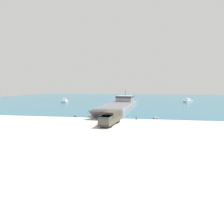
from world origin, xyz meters
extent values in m
plane|color=#B7B5AD|center=(0.00, 0.00, 0.00)|extent=(240.00, 240.00, 0.00)
cube|color=#285B70|center=(0.00, 93.57, 0.00)|extent=(240.00, 180.00, 0.01)
cube|color=gray|center=(-1.16, 20.59, 1.13)|extent=(11.50, 34.69, 2.26)
cube|color=#56565B|center=(-1.16, 20.59, 2.30)|extent=(10.69, 33.27, 0.08)
cube|color=gray|center=(-0.16, 32.31, 3.48)|extent=(6.84, 10.02, 2.44)
cube|color=#28333D|center=(-0.16, 32.31, 4.19)|extent=(7.02, 10.13, 0.73)
cylinder|color=#3F3F42|center=(-0.16, 32.31, 5.90)|extent=(0.16, 0.16, 2.40)
cube|color=#56565B|center=(-2.76, 1.77, 1.27)|extent=(7.64, 4.37, 2.13)
cube|color=#4C4738|center=(-0.26, -4.50, 0.94)|extent=(3.69, 8.21, 1.08)
cube|color=#4C4738|center=(-0.71, -7.08, 1.89)|extent=(2.66, 3.04, 0.83)
cube|color=#28333D|center=(-0.71, -7.08, 2.10)|extent=(2.73, 3.08, 0.42)
cube|color=#413C2E|center=(-0.03, -3.17, 2.14)|extent=(3.10, 5.35, 1.33)
cube|color=#2D2D2D|center=(-0.92, -8.32, 0.55)|extent=(2.42, 0.65, 0.32)
cylinder|color=black|center=(0.27, -7.09, 0.61)|extent=(0.60, 1.27, 1.22)
cylinder|color=black|center=(-1.63, -6.75, 0.61)|extent=(0.60, 1.27, 1.22)
cylinder|color=black|center=(1.02, -2.79, 0.61)|extent=(0.60, 1.27, 1.22)
cylinder|color=black|center=(-0.88, -2.46, 0.61)|extent=(0.60, 1.27, 1.22)
cylinder|color=black|center=(1.21, -1.70, 0.61)|extent=(0.60, 1.27, 1.22)
cylinder|color=black|center=(-0.69, -1.37, 0.61)|extent=(0.60, 1.27, 1.22)
cylinder|color=#566042|center=(-2.71, -3.36, 0.44)|extent=(0.14, 0.14, 0.89)
cylinder|color=#566042|center=(-2.55, -3.44, 0.44)|extent=(0.14, 0.14, 0.89)
cube|color=#566042|center=(-2.63, -3.40, 1.24)|extent=(0.50, 0.41, 0.70)
sphere|color=tan|center=(-2.63, -3.40, 1.71)|extent=(0.24, 0.24, 0.24)
cube|color=#B7BABF|center=(32.68, 62.70, 0.52)|extent=(6.94, 8.31, 1.03)
cube|color=silver|center=(32.30, 62.18, 1.60)|extent=(2.80, 3.02, 1.13)
cube|color=#B7BABF|center=(-34.46, 48.80, 0.54)|extent=(3.99, 7.88, 1.07)
cube|color=silver|center=(-34.33, 48.25, 1.66)|extent=(2.10, 2.58, 1.18)
cylinder|color=#333338|center=(5.15, 1.73, 0.34)|extent=(0.23, 0.23, 0.67)
sphere|color=#333338|center=(5.15, 1.73, 0.74)|extent=(0.26, 0.26, 0.26)
cube|color=#4C4738|center=(-0.84, -6.88, 0.40)|extent=(0.95, 1.08, 0.80)
sphere|color=#66605B|center=(-6.92, 4.77, 0.00)|extent=(0.51, 0.51, 0.51)
sphere|color=gray|center=(10.57, 4.78, 0.00)|extent=(0.73, 0.73, 0.73)
sphere|color=#66605B|center=(-11.43, 4.78, 0.00)|extent=(1.09, 1.09, 1.09)
sphere|color=gray|center=(9.83, 5.02, 0.00)|extent=(1.02, 1.02, 1.02)
camera|label=1|loc=(6.00, -40.82, 7.85)|focal=28.00mm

